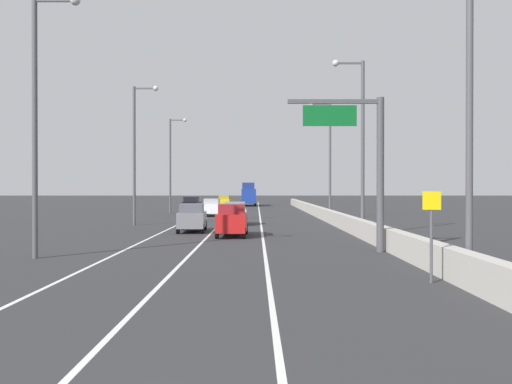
% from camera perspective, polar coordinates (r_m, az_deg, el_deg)
% --- Properties ---
extents(ground_plane, '(320.00, 320.00, 0.00)m').
position_cam_1_polar(ground_plane, '(70.23, -1.01, -2.12)').
color(ground_plane, '#2D2D30').
extents(lane_stripe_left, '(0.16, 130.00, 0.00)m').
position_cam_1_polar(lane_stripe_left, '(61.58, -6.27, -2.48)').
color(lane_stripe_left, silver).
rests_on(lane_stripe_left, ground_plane).
extents(lane_stripe_center, '(0.16, 130.00, 0.00)m').
position_cam_1_polar(lane_stripe_center, '(61.31, -3.01, -2.49)').
color(lane_stripe_center, silver).
rests_on(lane_stripe_center, ground_plane).
extents(lane_stripe_right, '(0.16, 130.00, 0.00)m').
position_cam_1_polar(lane_stripe_right, '(61.23, 0.27, -2.49)').
color(lane_stripe_right, silver).
rests_on(lane_stripe_right, ground_plane).
extents(jersey_barrier_right, '(0.60, 120.00, 1.10)m').
position_cam_1_polar(jersey_barrier_right, '(46.70, 8.05, -2.73)').
color(jersey_barrier_right, '#B2ADA3').
rests_on(jersey_barrier_right, ground_plane).
extents(overhead_sign_gantry, '(4.68, 0.36, 7.50)m').
position_cam_1_polar(overhead_sign_gantry, '(28.74, 10.51, 3.63)').
color(overhead_sign_gantry, '#47474C').
rests_on(overhead_sign_gantry, ground_plane).
extents(speed_advisory_sign, '(0.60, 0.11, 3.00)m').
position_cam_1_polar(speed_advisory_sign, '(19.88, 16.67, -3.51)').
color(speed_advisory_sign, '#4C4C51').
rests_on(speed_advisory_sign, ground_plane).
extents(lamp_post_right_near, '(2.14, 0.44, 11.58)m').
position_cam_1_polar(lamp_post_right_near, '(21.11, 19.46, 9.77)').
color(lamp_post_right_near, '#4C4C51').
rests_on(lamp_post_right_near, ground_plane).
extents(lamp_post_right_second, '(2.14, 0.44, 11.58)m').
position_cam_1_polar(lamp_post_right_second, '(39.26, 9.95, 5.44)').
color(lamp_post_right_second, '#4C4C51').
rests_on(lamp_post_right_second, ground_plane).
extents(lamp_post_right_third, '(2.14, 0.44, 11.58)m').
position_cam_1_polar(lamp_post_right_third, '(57.93, 6.90, 3.83)').
color(lamp_post_right_third, '#4C4C51').
rests_on(lamp_post_right_third, ground_plane).
extents(lamp_post_left_near, '(2.14, 0.44, 11.58)m').
position_cam_1_polar(lamp_post_left_near, '(27.56, -20.53, 7.57)').
color(lamp_post_left_near, '#4C4C51').
rests_on(lamp_post_left_near, ground_plane).
extents(lamp_post_left_mid, '(2.14, 0.44, 11.58)m').
position_cam_1_polar(lamp_post_left_mid, '(49.41, -11.71, 4.41)').
color(lamp_post_left_mid, '#4C4C51').
rests_on(lamp_post_left_mid, ground_plane).
extents(lamp_post_left_far, '(2.14, 0.44, 11.58)m').
position_cam_1_polar(lamp_post_left_far, '(71.77, -8.35, 3.17)').
color(lamp_post_left_far, '#4C4C51').
rests_on(lamp_post_left_far, ground_plane).
extents(car_white_0, '(1.95, 4.31, 1.92)m').
position_cam_1_polar(car_white_0, '(63.95, -4.45, -1.51)').
color(car_white_0, white).
rests_on(car_white_0, ground_plane).
extents(car_gray_1, '(2.05, 4.69, 1.99)m').
position_cam_1_polar(car_gray_1, '(41.40, -6.40, -2.52)').
color(car_gray_1, slate).
rests_on(car_gray_1, ground_plane).
extents(car_red_2, '(1.95, 4.56, 2.08)m').
position_cam_1_polar(car_red_2, '(37.29, -2.47, -2.78)').
color(car_red_2, red).
rests_on(car_red_2, ground_plane).
extents(car_yellow_3, '(1.95, 4.32, 1.98)m').
position_cam_1_polar(car_yellow_3, '(87.58, -3.23, -0.97)').
color(car_yellow_3, gold).
rests_on(car_yellow_3, ground_plane).
extents(car_black_4, '(1.98, 4.47, 2.09)m').
position_cam_1_polar(car_black_4, '(67.89, -6.43, -1.33)').
color(car_black_4, black).
rests_on(car_black_4, ground_plane).
extents(car_silver_5, '(2.04, 4.04, 1.93)m').
position_cam_1_polar(car_silver_5, '(48.95, -2.20, -2.10)').
color(car_silver_5, '#B7B7BC').
rests_on(car_silver_5, ground_plane).
extents(box_truck, '(2.68, 9.07, 4.01)m').
position_cam_1_polar(box_truck, '(100.11, -0.88, -0.31)').
color(box_truck, navy).
rests_on(box_truck, ground_plane).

